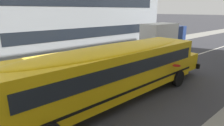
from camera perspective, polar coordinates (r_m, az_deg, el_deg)
name	(u,v)px	position (r m, az deg, el deg)	size (l,w,h in m)	color
ground_plane	(50,100)	(9.75, -18.28, -10.75)	(400.00, 400.00, 0.00)	#38383D
sidewalk_far	(12,67)	(16.32, -28.19, -1.16)	(120.00, 3.00, 0.01)	gray
lane_centreline	(50,100)	(9.75, -18.28, -10.73)	(110.00, 0.16, 0.01)	silver
school_bus	(118,68)	(8.94, 1.94, -1.41)	(11.95, 2.84, 2.66)	yellow
box_truck	(163,35)	(22.60, 15.33, 8.34)	(6.05, 2.48, 2.82)	navy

